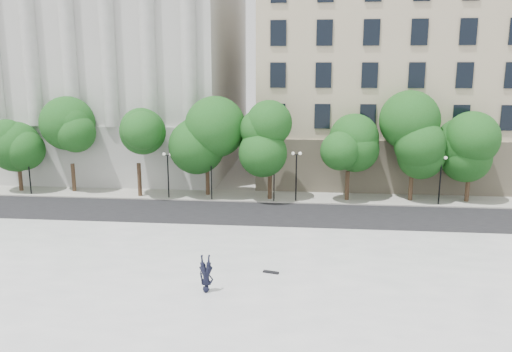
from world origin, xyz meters
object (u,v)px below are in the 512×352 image
Objects in this scene: traffic_light_west at (211,160)px; skateboard at (271,272)px; traffic_light_east at (274,161)px; person_lying at (206,287)px.

traffic_light_west is 4.85× the size of skateboard.
traffic_light_east reaches higher than skateboard.
person_lying is 2.22× the size of skateboard.
traffic_light_west reaches higher than person_lying.
skateboard is at bearing 39.63° from person_lying.
traffic_light_east is 16.71m from skateboard.
person_lying is at bearing -96.21° from traffic_light_east.
traffic_light_east is at bearing 0.00° from traffic_light_west.
skateboard is (6.33, -16.38, -3.13)m from traffic_light_west.
skateboard is (2.98, 2.66, -0.22)m from person_lying.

